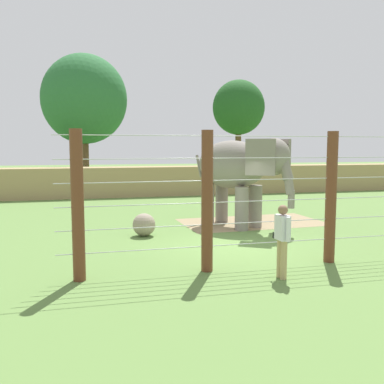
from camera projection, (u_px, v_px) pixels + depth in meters
The scene contains 9 objects.
ground_plane at pixel (234, 245), 12.94m from camera, with size 120.00×120.00×0.00m, color #5B7F3D.
dirt_patch at pixel (252, 222), 16.93m from camera, with size 5.48×3.13×0.01m, color #937F5B.
embankment_wall at pixel (155, 181), 26.26m from camera, with size 36.00×1.80×1.74m, color tan.
elephant at pixel (239, 169), 15.70m from camera, with size 3.23×3.93×3.25m.
enrichment_ball at pixel (144, 225), 14.27m from camera, with size 0.76×0.76×0.76m, color gray.
cable_fence at pixel (270, 199), 10.53m from camera, with size 9.98×0.28×3.34m.
zookeeper at pixel (282, 238), 9.64m from camera, with size 0.24×0.58×1.67m.
tree_far_left at pixel (239, 108), 31.74m from camera, with size 3.82×3.82×7.83m.
tree_left_of_centre at pixel (84, 99), 31.02m from camera, with size 6.10×6.10×9.56m.
Camera 1 is at (-4.41, -11.98, 2.96)m, focal length 40.34 mm.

